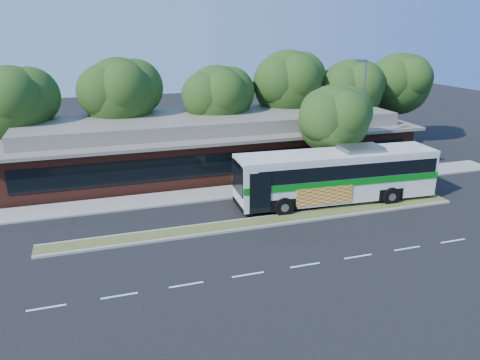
{
  "coord_description": "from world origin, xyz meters",
  "views": [
    {
      "loc": [
        -9.48,
        -23.73,
        11.27
      ],
      "look_at": [
        -0.76,
        3.15,
        2.0
      ],
      "focal_mm": 35.0,
      "sensor_mm": 36.0,
      "label": 1
    }
  ],
  "objects_px": {
    "transit_bus": "(337,172)",
    "sidewalk_tree": "(337,118)",
    "sedan": "(19,193)",
    "lamp_post": "(361,118)"
  },
  "relations": [
    {
      "from": "transit_bus",
      "to": "sedan",
      "type": "bearing_deg",
      "value": 164.89
    },
    {
      "from": "sedan",
      "to": "transit_bus",
      "type": "bearing_deg",
      "value": -102.27
    },
    {
      "from": "sedan",
      "to": "sidewalk_tree",
      "type": "xyz_separation_m",
      "value": [
        22.07,
        -3.13,
        4.4
      ]
    },
    {
      "from": "transit_bus",
      "to": "lamp_post",
      "type": "bearing_deg",
      "value": 46.52
    },
    {
      "from": "lamp_post",
      "to": "sedan",
      "type": "relative_size",
      "value": 2.14
    },
    {
      "from": "transit_bus",
      "to": "sidewalk_tree",
      "type": "xyz_separation_m",
      "value": [
        1.77,
        3.52,
        2.91
      ]
    },
    {
      "from": "transit_bus",
      "to": "sedan",
      "type": "distance_m",
      "value": 21.41
    },
    {
      "from": "sidewalk_tree",
      "to": "sedan",
      "type": "bearing_deg",
      "value": 171.94
    },
    {
      "from": "lamp_post",
      "to": "sedan",
      "type": "distance_m",
      "value": 24.66
    },
    {
      "from": "transit_bus",
      "to": "sidewalk_tree",
      "type": "relative_size",
      "value": 1.84
    }
  ]
}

